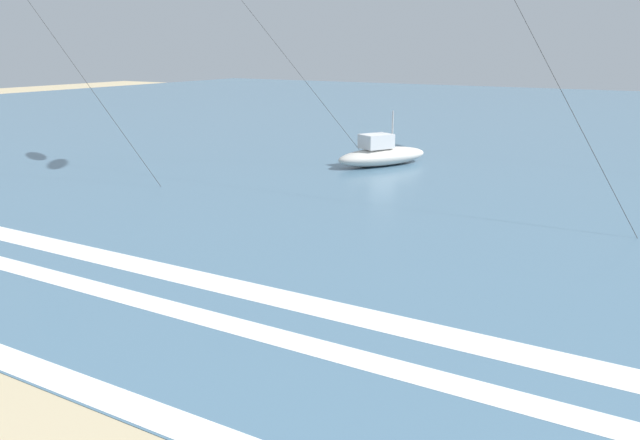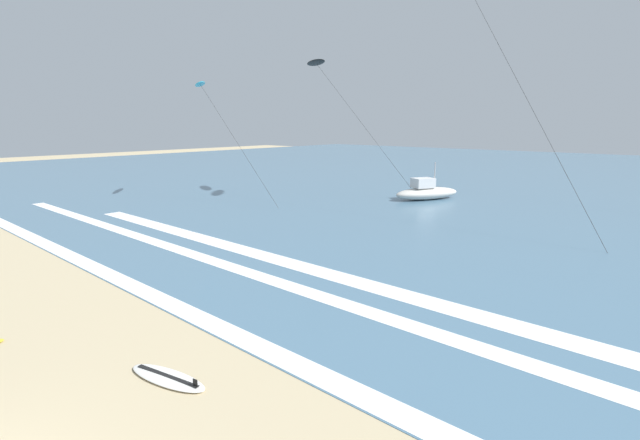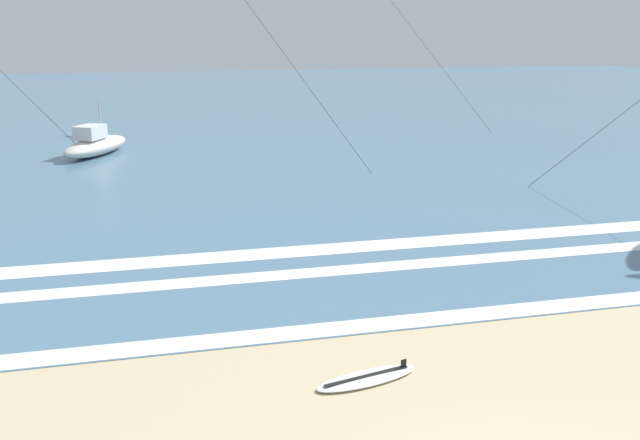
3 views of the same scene
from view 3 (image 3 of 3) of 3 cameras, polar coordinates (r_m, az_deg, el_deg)
The scene contains 6 objects.
ocean_surface at distance 58.23m, azimuth -8.81°, elevation 9.68°, with size 140.00×90.00×0.01m, color slate.
wave_foam_shoreline at distance 15.28m, azimuth 5.30°, elevation -8.84°, with size 49.45×0.70×0.01m, color white.
wave_foam_mid_break at distance 18.90m, azimuth 7.11°, elevation -3.86°, with size 59.36×0.73×0.01m, color white.
wave_foam_outer_break at distance 20.11m, azimuth 0.91°, elevation -2.49°, with size 41.39×1.00×0.01m, color white.
surfboard_near_water at distance 13.04m, azimuth 4.02°, elevation -13.32°, with size 2.18×1.04×0.25m.
offshore_boat at distance 36.77m, azimuth -18.66°, elevation 6.13°, with size 3.86×5.41×2.70m.
Camera 3 is at (-4.35, -5.98, 6.47)m, focal length 37.45 mm.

